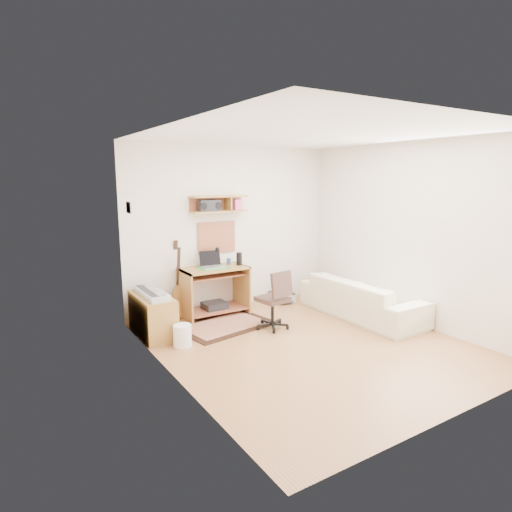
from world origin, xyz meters
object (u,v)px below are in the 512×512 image
desk (214,291)px  task_chair (273,299)px  printer (282,297)px  sofa (362,292)px  cabinet (152,315)px

desk → task_chair: 1.06m
desk → printer: (1.31, 0.05, -0.29)m
desk → printer: size_ratio=2.46×
task_chair → sofa: 1.47m
printer → sofa: 1.45m
task_chair → desk: bearing=105.4°
cabinet → sofa: (2.96, -0.93, 0.12)m
sofa → cabinet: bearing=72.6°
task_chair → printer: 1.39m
desk → task_chair: size_ratio=1.17×
desk → cabinet: size_ratio=1.11×
desk → cabinet: desk is taller
cabinet → sofa: sofa is taller
desk → cabinet: (-1.10, -0.33, -0.10)m
desk → printer: 1.34m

